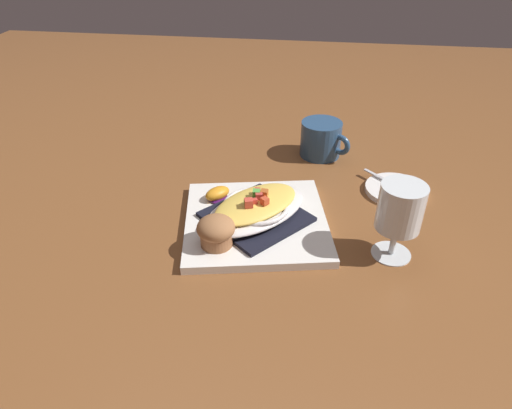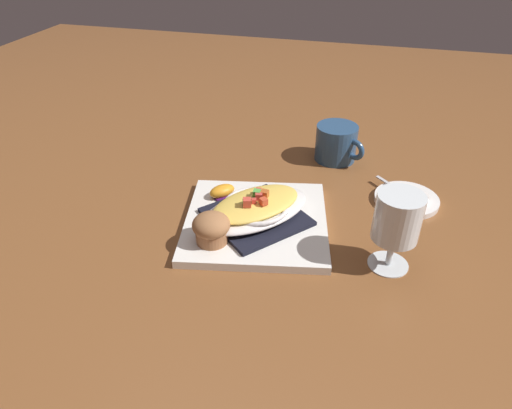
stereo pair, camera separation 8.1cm
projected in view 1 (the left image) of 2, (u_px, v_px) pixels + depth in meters
name	position (u px, v px, depth m)	size (l,w,h in m)	color
ground_plane	(256.00, 225.00, 0.84)	(2.60, 2.60, 0.00)	brown
square_plate	(256.00, 222.00, 0.83)	(0.25, 0.25, 0.02)	white
folded_napkin	(256.00, 217.00, 0.83)	(0.16, 0.16, 0.01)	black
gratin_dish	(256.00, 207.00, 0.81)	(0.22, 0.24, 0.05)	silver
muffin	(216.00, 231.00, 0.75)	(0.06, 0.06, 0.05)	#9E653E
orange_garnish	(218.00, 195.00, 0.88)	(0.06, 0.06, 0.02)	#471458
coffee_mug	(321.00, 140.00, 1.04)	(0.11, 0.09, 0.08)	navy
stemmed_glass	(400.00, 211.00, 0.72)	(0.07, 0.07, 0.13)	white
creamer_saucer	(396.00, 190.00, 0.93)	(0.12, 0.12, 0.01)	white
spoon	(393.00, 184.00, 0.93)	(0.08, 0.08, 0.01)	silver
creamer_cup_0	(404.00, 192.00, 0.90)	(0.02, 0.02, 0.02)	white
creamer_cup_1	(411.00, 188.00, 0.91)	(0.02, 0.02, 0.02)	white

